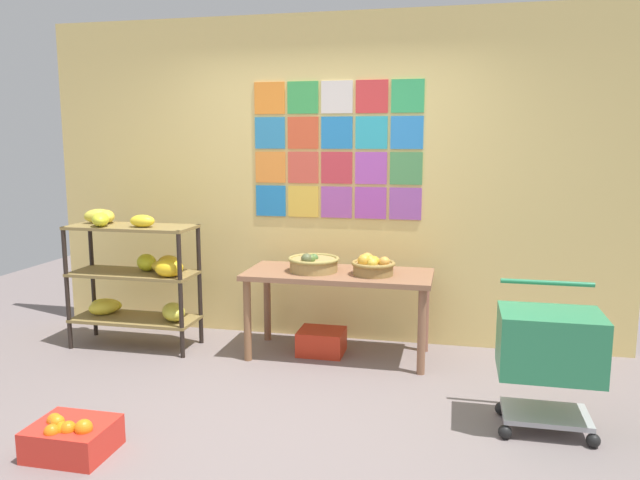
{
  "coord_description": "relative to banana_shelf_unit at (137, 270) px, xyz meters",
  "views": [
    {
      "loc": [
        1.07,
        -3.51,
        1.71
      ],
      "look_at": [
        0.14,
        0.69,
        1.01
      ],
      "focal_mm": 34.47,
      "sensor_mm": 36.0,
      "label": 1
    }
  ],
  "objects": [
    {
      "name": "produce_crate_under_table",
      "position": [
        1.55,
        0.14,
        -0.55
      ],
      "size": [
        0.37,
        0.31,
        0.2
      ],
      "primitive_type": "cube",
      "color": "red",
      "rests_on": "ground"
    },
    {
      "name": "display_table",
      "position": [
        1.69,
        0.12,
        -0.05
      ],
      "size": [
        1.47,
        0.64,
        0.69
      ],
      "color": "#8C5F43",
      "rests_on": "ground"
    },
    {
      "name": "banana_shelf_unit",
      "position": [
        0.0,
        0.0,
        0.0
      ],
      "size": [
        1.04,
        0.5,
        1.15
      ],
      "color": "black",
      "rests_on": "ground"
    },
    {
      "name": "orange_crate_foreground",
      "position": [
        0.55,
        -1.75,
        -0.55
      ],
      "size": [
        0.43,
        0.36,
        0.24
      ],
      "color": "red",
      "rests_on": "ground"
    },
    {
      "name": "fruit_basket_right",
      "position": [
        1.96,
        0.07,
        0.11
      ],
      "size": [
        0.34,
        0.34,
        0.16
      ],
      "color": "olive",
      "rests_on": "display_table"
    },
    {
      "name": "shopping_cart",
      "position": [
        3.14,
        -0.88,
        -0.14
      ],
      "size": [
        0.58,
        0.47,
        0.86
      ],
      "rotation": [
        0.0,
        0.0,
        0.24
      ],
      "color": "black",
      "rests_on": "ground"
    },
    {
      "name": "fruit_basket_back_left",
      "position": [
        1.49,
        0.09,
        0.11
      ],
      "size": [
        0.41,
        0.41,
        0.16
      ],
      "color": "#A3854B",
      "rests_on": "display_table"
    },
    {
      "name": "back_wall_with_art",
      "position": [
        1.5,
        0.6,
        0.73
      ],
      "size": [
        5.02,
        0.07,
        2.75
      ],
      "color": "#E6C874",
      "rests_on": "ground"
    },
    {
      "name": "ground",
      "position": [
        1.5,
        -1.03,
        -0.65
      ],
      "size": [
        9.19,
        9.19,
        0.0
      ],
      "primitive_type": "plane",
      "color": "slate"
    }
  ]
}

